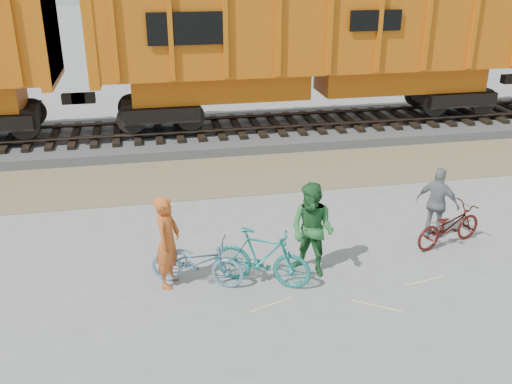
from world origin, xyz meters
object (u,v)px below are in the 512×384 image
hopper_car_center (314,43)px  bicycle_teal (262,258)px  person_man (312,230)px  person_woman (437,203)px  person_solo (168,242)px  bicycle_blue (197,262)px  bicycle_maroon (449,226)px

hopper_car_center → bicycle_teal: 10.06m
hopper_car_center → person_man: 9.48m
person_woman → person_solo: bearing=55.7°
person_man → person_woman: 3.20m
bicycle_teal → person_solo: person_solo is taller
hopper_car_center → person_man: size_ratio=7.58×
person_solo → person_woman: (5.74, 0.81, -0.09)m
bicycle_blue → person_woman: 5.33m
person_man → person_woman: person_man is taller
bicycle_teal → hopper_car_center: bearing=6.7°
bicycle_teal → person_man: 1.08m
bicycle_blue → bicycle_maroon: (5.34, 0.51, -0.02)m
hopper_car_center → person_woman: hopper_car_center is taller
bicycle_blue → person_man: 2.23m
bicycle_maroon → person_woman: 0.54m
bicycle_blue → person_solo: size_ratio=1.01×
bicycle_maroon → person_man: (-3.16, -0.55, 0.48)m
bicycle_blue → person_solo: (-0.50, 0.10, 0.42)m
person_man → person_woman: size_ratio=1.16×
person_man → person_woman: (3.06, 0.95, -0.13)m
person_man → bicycle_teal: bearing=-125.1°
bicycle_blue → person_solo: bearing=101.1°
bicycle_blue → bicycle_maroon: bearing=-62.1°
bicycle_teal → person_woman: bearing=-46.0°
bicycle_teal → person_woman: (4.06, 1.15, 0.24)m
person_solo → person_woman: size_ratio=1.12×
bicycle_blue → bicycle_maroon: 5.37m
person_solo → person_woman: 5.80m
bicycle_blue → bicycle_maroon: size_ratio=1.05×
bicycle_blue → bicycle_teal: bearing=-78.7°
hopper_car_center → bicycle_blue: 10.36m
bicycle_blue → bicycle_teal: 1.21m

